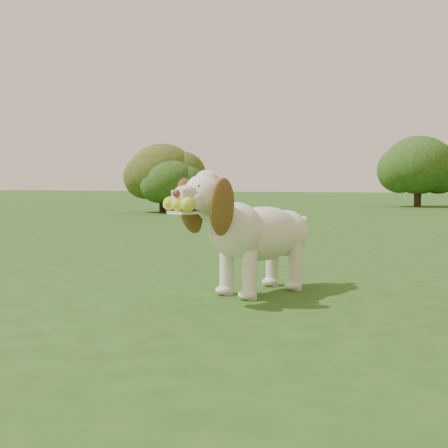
% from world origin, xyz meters
% --- Properties ---
extents(ground, '(80.00, 80.00, 0.00)m').
position_xyz_m(ground, '(0.00, 0.00, 0.00)').
color(ground, '#234814').
rests_on(ground, ground).
extents(dog, '(0.71, 1.15, 0.78)m').
position_xyz_m(dog, '(0.10, 0.23, 0.41)').
color(dog, white).
rests_on(dog, ground).
extents(shrub_a, '(1.20, 1.20, 1.24)m').
position_xyz_m(shrub_a, '(-4.93, 8.38, 0.73)').
color(shrub_a, '#382314').
rests_on(shrub_a, ground).
extents(shrub_e, '(1.58, 1.58, 1.64)m').
position_xyz_m(shrub_e, '(-5.34, 8.72, 0.96)').
color(shrub_e, '#382314').
rests_on(shrub_e, ground).
extents(shrub_i, '(2.02, 2.02, 2.09)m').
position_xyz_m(shrub_i, '(0.03, 14.46, 1.23)').
color(shrub_i, '#382314').
rests_on(shrub_i, ground).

